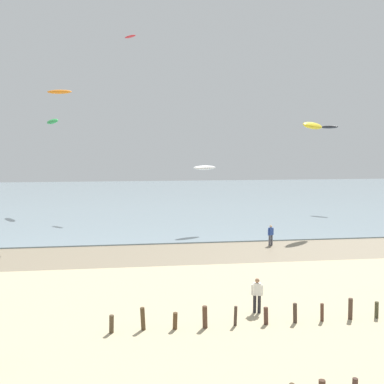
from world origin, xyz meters
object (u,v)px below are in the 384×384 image
at_px(kite_aloft_4, 130,36).
at_px(kite_aloft_8, 59,92).
at_px(kite_aloft_1, 53,121).
at_px(kite_aloft_6, 330,127).
at_px(person_left_flank, 271,234).
at_px(kite_aloft_3, 205,168).
at_px(kite_aloft_7, 313,126).
at_px(person_nearest_camera, 257,294).

bearing_deg(kite_aloft_4, kite_aloft_8, 116.33).
distance_m(kite_aloft_1, kite_aloft_6, 34.45).
bearing_deg(person_left_flank, kite_aloft_8, 160.27).
height_order(kite_aloft_1, kite_aloft_3, kite_aloft_1).
bearing_deg(kite_aloft_3, kite_aloft_7, 149.37).
relative_size(person_left_flank, kite_aloft_4, 0.91).
height_order(person_nearest_camera, kite_aloft_6, kite_aloft_6).
relative_size(person_nearest_camera, kite_aloft_6, 0.77).
bearing_deg(kite_aloft_6, person_nearest_camera, -72.96).
height_order(person_left_flank, kite_aloft_6, kite_aloft_6).
distance_m(kite_aloft_1, kite_aloft_7, 31.03).
bearing_deg(kite_aloft_7, person_nearest_camera, -159.16).
relative_size(person_left_flank, kite_aloft_7, 0.51).
height_order(kite_aloft_3, kite_aloft_8, kite_aloft_8).
xyz_separation_m(kite_aloft_7, kite_aloft_8, (-23.12, 0.49, 2.81)).
bearing_deg(kite_aloft_4, person_nearest_camera, 146.42).
xyz_separation_m(person_nearest_camera, kite_aloft_8, (-12.13, 20.50, 11.93)).
distance_m(person_left_flank, kite_aloft_4, 32.56).
bearing_deg(person_left_flank, kite_aloft_1, 133.37).
distance_m(person_nearest_camera, kite_aloft_1, 40.67).
bearing_deg(person_nearest_camera, kite_aloft_3, 87.69).
xyz_separation_m(kite_aloft_1, kite_aloft_8, (3.34, -15.69, 1.68)).
relative_size(kite_aloft_3, kite_aloft_4, 1.33).
height_order(kite_aloft_6, kite_aloft_8, kite_aloft_8).
bearing_deg(kite_aloft_3, kite_aloft_1, -69.15).
bearing_deg(person_nearest_camera, kite_aloft_8, 120.62).
height_order(kite_aloft_4, kite_aloft_7, kite_aloft_4).
bearing_deg(kite_aloft_3, kite_aloft_6, -171.01).
xyz_separation_m(person_left_flank, kite_aloft_1, (-20.71, 21.92, 10.26)).
bearing_deg(kite_aloft_3, person_nearest_camera, 61.80).
xyz_separation_m(person_left_flank, kite_aloft_7, (5.75, 5.74, 9.12)).
bearing_deg(person_nearest_camera, person_left_flank, 69.83).
relative_size(person_left_flank, kite_aloft_8, 0.78).
height_order(kite_aloft_7, kite_aloft_8, kite_aloft_8).
distance_m(person_nearest_camera, kite_aloft_8, 26.64).
distance_m(person_nearest_camera, person_left_flank, 15.20).
distance_m(kite_aloft_1, kite_aloft_3, 22.96).
xyz_separation_m(kite_aloft_1, kite_aloft_4, (9.53, 0.53, 10.51)).
relative_size(kite_aloft_1, kite_aloft_7, 0.95).
bearing_deg(kite_aloft_3, kite_aloft_8, -24.35).
relative_size(kite_aloft_1, kite_aloft_8, 1.47).
bearing_deg(kite_aloft_7, kite_aloft_3, 134.88).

